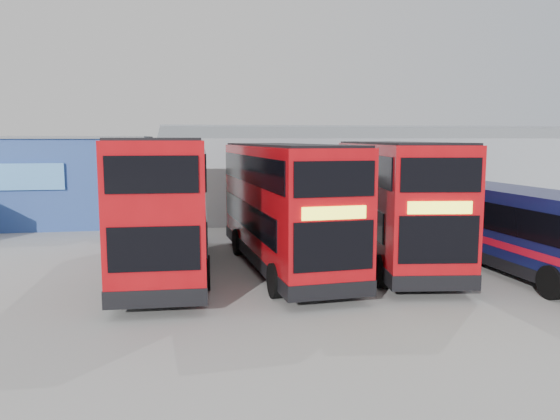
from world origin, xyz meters
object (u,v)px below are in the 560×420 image
Objects in this scene: double_decker_centre at (283,207)px; double_decker_right at (392,203)px; maintenance_shed at (383,173)px; double_decker_left at (167,205)px; single_decker_blue at (521,232)px; office_block at (45,179)px.

double_decker_centre is 4.55m from double_decker_right.
maintenance_shed is 21.36m from double_decker_left.
single_decker_blue is (-1.45, -18.40, -1.06)m from maintenance_shed.
office_block is 18.52m from double_decker_centre.
office_block is 26.31m from single_decker_blue.
double_decker_right is at bearing -0.34° from double_decker_centre.
double_decker_centre reaches higher than single_decker_blue.
maintenance_shed is at bearing 5.21° from office_block.
office_block is at bearing 147.63° from double_decker_right.
maintenance_shed is 2.56× the size of double_decker_left.
double_decker_right is (16.55, -13.74, -0.17)m from office_block.
maintenance_shed is 2.61× the size of double_decker_right.
maintenance_shed is 18.94m from double_decker_centre.
double_decker_left is 1.03× the size of single_decker_blue.
double_decker_centre is at bearing -18.64° from single_decker_blue.
maintenance_shed reaches higher than office_block.
maintenance_shed is 2.66× the size of double_decker_centre.
single_decker_blue is (12.92, -2.60, -0.94)m from double_decker_left.
office_block is 1.06× the size of single_decker_blue.
maintenance_shed is at bearing -130.69° from double_decker_left.
double_decker_right reaches higher than single_decker_blue.
double_decker_left is at bearing -14.93° from single_decker_blue.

